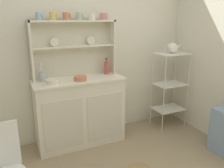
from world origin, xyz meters
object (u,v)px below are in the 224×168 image
at_px(bakers_rack, 170,82).
at_px(wire_chair, 1,166).
at_px(hutch_shelf_unit, 73,44).
at_px(hutch_cabinet, 80,111).
at_px(jam_bottle, 107,68).
at_px(bowl_mixing_large, 53,81).
at_px(cup_sky_0, 39,16).
at_px(porcelain_teapot, 172,48).
at_px(utensil_jar, 42,77).

relative_size(bakers_rack, wire_chair, 1.34).
bearing_deg(hutch_shelf_unit, wire_chair, -130.06).
bearing_deg(hutch_cabinet, jam_bottle, 11.45).
distance_m(bowl_mixing_large, jam_bottle, 0.78).
bearing_deg(bakers_rack, hutch_shelf_unit, 169.76).
xyz_separation_m(cup_sky_0, porcelain_teapot, (1.79, -0.21, -0.43)).
bearing_deg(bowl_mixing_large, wire_chair, -124.44).
bearing_deg(hutch_cabinet, bowl_mixing_large, -167.70).
relative_size(cup_sky_0, bowl_mixing_large, 0.51).
distance_m(bakers_rack, jam_bottle, 1.01).
xyz_separation_m(hutch_cabinet, bakers_rack, (1.39, -0.09, 0.25)).
relative_size(bowl_mixing_large, utensil_jar, 0.66).
distance_m(hutch_cabinet, jam_bottle, 0.68).
bearing_deg(jam_bottle, bakers_rack, -10.14).
height_order(utensil_jar, porcelain_teapot, porcelain_teapot).
xyz_separation_m(cup_sky_0, bowl_mixing_large, (0.07, -0.20, -0.73)).
distance_m(cup_sky_0, utensil_jar, 0.70).
bearing_deg(hutch_shelf_unit, hutch_cabinet, -90.00).
bearing_deg(bakers_rack, jam_bottle, 169.86).
relative_size(hutch_cabinet, porcelain_teapot, 4.80).
height_order(jam_bottle, porcelain_teapot, porcelain_teapot).
bearing_deg(wire_chair, utensil_jar, 90.50).
height_order(hutch_cabinet, bakers_rack, bakers_rack).
bearing_deg(porcelain_teapot, bowl_mixing_large, 179.59).
distance_m(wire_chair, jam_bottle, 1.77).
bearing_deg(porcelain_teapot, wire_chair, -159.60).
bearing_deg(bakers_rack, cup_sky_0, 173.38).
xyz_separation_m(hutch_shelf_unit, bowl_mixing_large, (-0.34, -0.24, -0.39)).
xyz_separation_m(bowl_mixing_large, utensil_jar, (-0.09, 0.15, 0.03)).
relative_size(cup_sky_0, porcelain_teapot, 0.35).
relative_size(bakers_rack, utensil_jar, 4.59).
height_order(wire_chair, bowl_mixing_large, bowl_mixing_large).
height_order(bowl_mixing_large, porcelain_teapot, porcelain_teapot).
bearing_deg(utensil_jar, hutch_shelf_unit, 11.62).
relative_size(hutch_cabinet, wire_chair, 1.35).
distance_m(cup_sky_0, bowl_mixing_large, 0.76).
bearing_deg(utensil_jar, hutch_cabinet, -10.27).
height_order(hutch_cabinet, hutch_shelf_unit, hutch_shelf_unit).
bearing_deg(utensil_jar, bakers_rack, -5.13).
bearing_deg(hutch_cabinet, cup_sky_0, 163.22).
height_order(hutch_shelf_unit, jam_bottle, hutch_shelf_unit).
distance_m(wire_chair, bowl_mixing_large, 1.13).
bearing_deg(jam_bottle, cup_sky_0, 177.52).
bearing_deg(bakers_rack, wire_chair, -159.62).
bearing_deg(jam_bottle, porcelain_teapot, -10.16).
height_order(wire_chair, utensil_jar, utensil_jar).
bearing_deg(jam_bottle, hutch_shelf_unit, 169.54).
xyz_separation_m(cup_sky_0, utensil_jar, (-0.02, -0.05, -0.70)).
bearing_deg(utensil_jar, wire_chair, -116.45).
height_order(hutch_shelf_unit, cup_sky_0, cup_sky_0).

